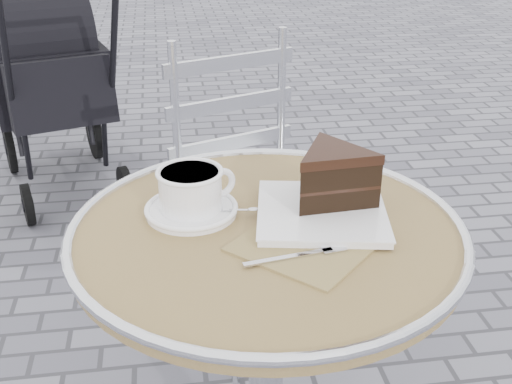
{
  "coord_description": "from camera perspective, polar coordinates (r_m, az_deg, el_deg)",
  "views": [
    {
      "loc": [
        -0.17,
        -0.99,
        1.3
      ],
      "look_at": [
        -0.01,
        0.05,
        0.78
      ],
      "focal_mm": 45.0,
      "sensor_mm": 36.0,
      "label": 1
    }
  ],
  "objects": [
    {
      "name": "cafe_table",
      "position": [
        1.24,
        0.93,
        -9.79
      ],
      "size": [
        0.72,
        0.72,
        0.74
      ],
      "color": "silver",
      "rests_on": "ground"
    },
    {
      "name": "cappuccino_set",
      "position": [
        1.19,
        -5.72,
        -0.21
      ],
      "size": [
        0.2,
        0.17,
        0.09
      ],
      "rotation": [
        0.0,
        0.0,
        0.37
      ],
      "color": "white",
      "rests_on": "cafe_table"
    },
    {
      "name": "cake_plate_set",
      "position": [
        1.19,
        6.63,
        0.64
      ],
      "size": [
        0.34,
        0.38,
        0.13
      ],
      "rotation": [
        0.0,
        0.0,
        -0.18
      ],
      "color": "olive",
      "rests_on": "cafe_table"
    },
    {
      "name": "bistro_chair",
      "position": [
        1.87,
        -1.12,
        3.08
      ],
      "size": [
        0.52,
        0.52,
        0.9
      ],
      "rotation": [
        0.0,
        0.0,
        0.36
      ],
      "color": "silver",
      "rests_on": "ground"
    },
    {
      "name": "baby_stroller",
      "position": [
        3.0,
        -17.73,
        8.7
      ],
      "size": [
        0.69,
        1.04,
        1.0
      ],
      "rotation": [
        0.0,
        0.0,
        0.3
      ],
      "color": "black",
      "rests_on": "ground"
    }
  ]
}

